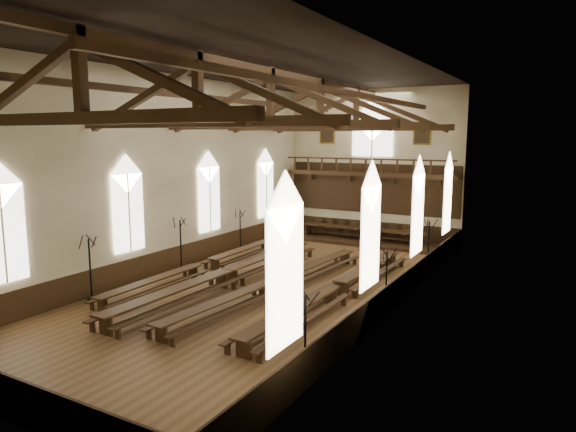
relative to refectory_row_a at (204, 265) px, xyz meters
name	(u,v)px	position (x,y,z in m)	size (l,w,h in m)	color
ground	(272,286)	(4.04, -0.09, -0.49)	(26.00, 26.00, 0.00)	brown
room_walls	(271,146)	(4.04, -0.09, 5.97)	(26.00, 26.00, 26.00)	beige
wainscot_band	(272,273)	(4.04, -0.09, 0.11)	(12.00, 26.00, 1.20)	#34210F
side_windows	(271,207)	(4.04, -0.09, 3.25)	(11.85, 19.80, 4.50)	white
end_window	(372,132)	(4.04, 12.81, 6.74)	(2.80, 0.12, 3.80)	silver
minstrels_gallery	(370,182)	(4.04, 12.57, 3.42)	(11.80, 1.24, 3.70)	#331F10
portraits	(372,133)	(4.04, 12.81, 6.61)	(7.75, 0.09, 1.45)	brown
roof_trusses	(271,106)	(4.04, -0.09, 7.73)	(11.70, 25.70, 2.80)	#331F10
refectory_row_a	(204,265)	(0.00, 0.00, 0.00)	(1.46, 13.66, 0.67)	#331F10
refectory_row_b	(227,274)	(2.21, -1.09, 0.09)	(1.68, 14.74, 0.78)	#331F10
refectory_row_c	(275,283)	(4.81, -1.01, 0.02)	(1.91, 13.96, 0.69)	#331F10
refectory_row_d	(337,288)	(7.53, -0.50, 0.05)	(1.61, 14.26, 0.73)	#331F10
dais	(361,241)	(4.01, 11.31, -0.39)	(11.40, 2.87, 0.19)	#34210F
high_table	(361,230)	(4.01, 11.31, 0.37)	(8.45, 1.00, 0.79)	#331F10
high_chairs	(366,229)	(4.01, 12.13, 0.28)	(7.71, 0.52, 1.05)	#331F10
candelabrum_left_near	(91,281)	(-1.51, -5.68, 0.37)	(0.78, 0.87, 2.83)	black
candelabrum_left_mid	(181,254)	(-1.51, 0.00, 0.36)	(0.85, 0.79, 2.80)	black
candelabrum_left_far	(240,238)	(-1.51, 5.37, 0.29)	(0.74, 0.77, 2.55)	black
candelabrum_right_near	(305,349)	(9.59, -7.33, 0.30)	(0.71, 0.80, 2.60)	black
candelabrum_right_mid	(386,288)	(9.59, -0.15, 0.26)	(0.73, 0.72, 2.45)	black
candelabrum_right_far	(428,254)	(9.59, 6.52, 0.34)	(0.82, 0.76, 2.71)	black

